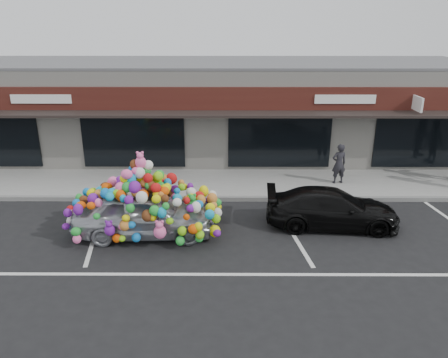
{
  "coord_description": "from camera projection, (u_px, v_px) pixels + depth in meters",
  "views": [
    {
      "loc": [
        0.8,
        -11.9,
        6.15
      ],
      "look_at": [
        0.74,
        1.4,
        1.24
      ],
      "focal_mm": 35.0,
      "sensor_mm": 36.0,
      "label": 1
    }
  ],
  "objects": [
    {
      "name": "pedestrian_a",
      "position": [
        339.0,
        164.0,
        16.64
      ],
      "size": [
        0.63,
        0.48,
        1.55
      ],
      "primitive_type": "imported",
      "rotation": [
        0.0,
        0.0,
        3.35
      ],
      "color": "black",
      "rests_on": "sidewalk"
    },
    {
      "name": "ground",
      "position": [
        199.0,
        233.0,
        13.29
      ],
      "size": [
        90.0,
        90.0,
        0.0
      ],
      "primitive_type": "plane",
      "color": "black",
      "rests_on": "ground"
    },
    {
      "name": "lane_line",
      "position": [
        273.0,
        274.0,
        11.13
      ],
      "size": [
        14.0,
        0.12,
        0.01
      ],
      "primitive_type": "cube",
      "color": "silver",
      "rests_on": "ground"
    },
    {
      "name": "shop_building",
      "position": [
        209.0,
        108.0,
        20.46
      ],
      "size": [
        24.0,
        7.2,
        4.31
      ],
      "color": "silver",
      "rests_on": "ground"
    },
    {
      "name": "sidewalk",
      "position": [
        205.0,
        184.0,
        17.02
      ],
      "size": [
        26.0,
        3.0,
        0.15
      ],
      "primitive_type": "cube",
      "color": "gray",
      "rests_on": "ground"
    },
    {
      "name": "kerb",
      "position": [
        203.0,
        199.0,
        15.61
      ],
      "size": [
        26.0,
        0.18,
        0.16
      ],
      "primitive_type": "cube",
      "color": "slate",
      "rests_on": "ground"
    },
    {
      "name": "parking_stripe_mid",
      "position": [
        290.0,
        230.0,
        13.47
      ],
      "size": [
        0.73,
        4.37,
        0.01
      ],
      "primitive_type": "cube",
      "rotation": [
        0.0,
        0.0,
        0.14
      ],
      "color": "silver",
      "rests_on": "ground"
    },
    {
      "name": "toy_car",
      "position": [
        144.0,
        207.0,
        12.93
      ],
      "size": [
        3.02,
        4.51,
        2.59
      ],
      "rotation": [
        0.0,
        0.0,
        1.61
      ],
      "color": "#989DA2",
      "rests_on": "ground"
    },
    {
      "name": "parking_stripe_left",
      "position": [
        97.0,
        230.0,
        13.49
      ],
      "size": [
        0.73,
        4.37,
        0.01
      ],
      "primitive_type": "cube",
      "rotation": [
        0.0,
        0.0,
        0.14
      ],
      "color": "silver",
      "rests_on": "ground"
    },
    {
      "name": "black_sedan",
      "position": [
        332.0,
        208.0,
        13.57
      ],
      "size": [
        1.94,
        4.18,
        1.18
      ],
      "primitive_type": "imported",
      "rotation": [
        0.0,
        0.0,
        1.5
      ],
      "color": "black",
      "rests_on": "ground"
    }
  ]
}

